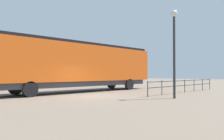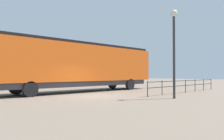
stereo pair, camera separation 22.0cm
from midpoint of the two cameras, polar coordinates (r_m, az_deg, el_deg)
name	(u,v)px [view 1 (the left image)]	position (r m, az deg, el deg)	size (l,w,h in m)	color
ground_plane	(93,96)	(16.31, -5.30, -6.70)	(120.00, 120.00, 0.00)	#756656
locomotive	(85,65)	(20.55, -7.29, 1.29)	(2.90, 16.36, 4.39)	#D15114
lamp_post	(174,39)	(15.32, 15.29, 7.65)	(0.46, 0.46, 5.86)	#2D2D2D
platform_fence	(185,84)	(20.38, 17.91, -3.47)	(0.05, 10.88, 1.12)	black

